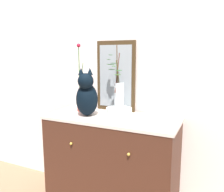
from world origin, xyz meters
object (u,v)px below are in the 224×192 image
object	(u,v)px
vase_slim_green	(80,96)
mirror_leaning	(116,76)
sideboard	(112,165)
bowl_porcelain	(119,111)
cat_sitting	(87,96)
vase_glass_clear	(119,92)

from	to	relation	value
vase_slim_green	mirror_leaning	bearing A→B (deg)	30.26
sideboard	bowl_porcelain	distance (m)	0.48
sideboard	mirror_leaning	xyz separation A→B (m)	(-0.07, 0.23, 0.77)
cat_sitting	vase_glass_clear	size ratio (longest dim) A/B	0.76
cat_sitting	vase_slim_green	world-z (taller)	vase_slim_green
cat_sitting	vase_slim_green	size ratio (longest dim) A/B	0.67
bowl_porcelain	vase_glass_clear	bearing A→B (deg)	-149.10
sideboard	mirror_leaning	world-z (taller)	mirror_leaning
cat_sitting	bowl_porcelain	size ratio (longest dim) A/B	1.84
mirror_leaning	bowl_porcelain	bearing A→B (deg)	-56.86
vase_slim_green	bowl_porcelain	bearing A→B (deg)	4.12
vase_slim_green	bowl_porcelain	size ratio (longest dim) A/B	2.75
cat_sitting	vase_glass_clear	bearing A→B (deg)	31.48
sideboard	cat_sitting	bearing A→B (deg)	-163.68
mirror_leaning	vase_glass_clear	bearing A→B (deg)	-58.24
mirror_leaning	vase_glass_clear	size ratio (longest dim) A/B	1.19
sideboard	bowl_porcelain	size ratio (longest dim) A/B	5.01
sideboard	bowl_porcelain	world-z (taller)	bowl_porcelain
sideboard	cat_sitting	xyz separation A→B (m)	(-0.21, -0.06, 0.62)
vase_glass_clear	cat_sitting	bearing A→B (deg)	-148.52
bowl_porcelain	cat_sitting	bearing A→B (deg)	-148.53
mirror_leaning	cat_sitting	xyz separation A→B (m)	(-0.15, -0.29, -0.15)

